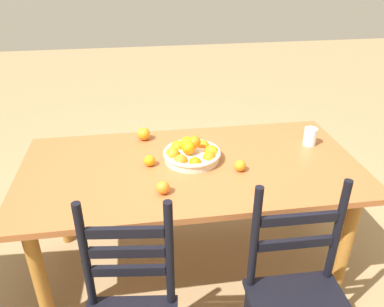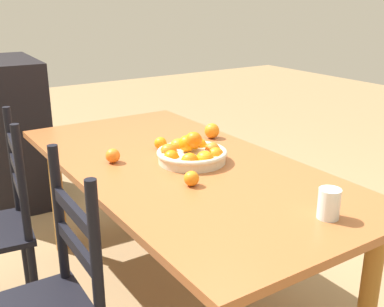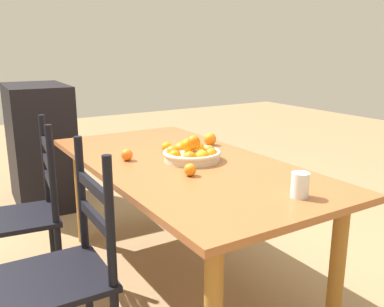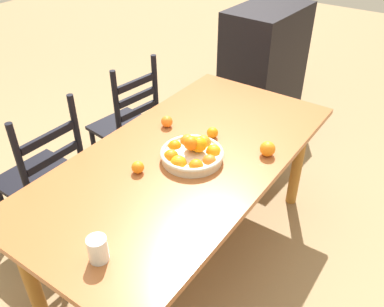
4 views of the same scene
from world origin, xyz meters
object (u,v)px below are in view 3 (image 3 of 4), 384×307
object	(u,v)px
orange_loose_2	(210,139)
orange_loose_0	(167,147)
drinking_glass	(300,185)
cabinet	(40,145)
fruit_bowl	(192,153)
orange_loose_3	(127,155)
dining_table	(182,177)
chair_by_cabinet	(29,214)
orange_loose_1	(190,170)
chair_near_window	(65,274)

from	to	relation	value
orange_loose_2	orange_loose_0	bearing A→B (deg)	93.06
orange_loose_2	drinking_glass	world-z (taller)	drinking_glass
cabinet	fruit_bowl	bearing A→B (deg)	-162.66
fruit_bowl	orange_loose_3	bearing A→B (deg)	58.60
dining_table	chair_by_cabinet	size ratio (longest dim) A/B	1.92
cabinet	orange_loose_2	bearing A→B (deg)	-150.60
drinking_glass	dining_table	bearing A→B (deg)	10.19
dining_table	orange_loose_1	xyz separation A→B (m)	(-0.25, 0.10, 0.12)
dining_table	fruit_bowl	xyz separation A→B (m)	(-0.01, -0.06, 0.13)
dining_table	orange_loose_2	xyz separation A→B (m)	(0.24, -0.35, 0.13)
orange_loose_2	orange_loose_3	world-z (taller)	orange_loose_2
dining_table	orange_loose_3	size ratio (longest dim) A/B	28.11
orange_loose_2	drinking_glass	xyz separation A→B (m)	(-0.99, 0.22, 0.01)
chair_by_cabinet	drinking_glass	distance (m)	1.46
chair_near_window	cabinet	xyz separation A→B (m)	(2.09, -0.37, 0.07)
dining_table	drinking_glass	distance (m)	0.77
orange_loose_0	orange_loose_3	distance (m)	0.28
chair_near_window	drinking_glass	size ratio (longest dim) A/B	9.10
drinking_glass	cabinet	bearing A→B (deg)	12.01
fruit_bowl	drinking_glass	size ratio (longest dim) A/B	3.05
dining_table	orange_loose_0	distance (m)	0.26
orange_loose_0	orange_loose_2	world-z (taller)	orange_loose_2
chair_by_cabinet	drinking_glass	size ratio (longest dim) A/B	9.08
cabinet	orange_loose_3	xyz separation A→B (m)	(-1.56, -0.14, 0.24)
cabinet	orange_loose_0	distance (m)	1.59
chair_near_window	orange_loose_0	xyz separation A→B (m)	(0.58, -0.79, 0.31)
fruit_bowl	drinking_glass	distance (m)	0.74
orange_loose_2	cabinet	bearing A→B (deg)	26.47
dining_table	fruit_bowl	distance (m)	0.14
dining_table	fruit_bowl	world-z (taller)	fruit_bowl
orange_loose_0	drinking_glass	size ratio (longest dim) A/B	0.58
orange_loose_2	fruit_bowl	bearing A→B (deg)	130.85
dining_table	orange_loose_3	world-z (taller)	orange_loose_3
orange_loose_1	chair_near_window	bearing A→B (deg)	99.10
chair_by_cabinet	fruit_bowl	xyz separation A→B (m)	(-0.38, -0.81, 0.31)
orange_loose_3	drinking_glass	xyz separation A→B (m)	(-0.92, -0.39, 0.02)
dining_table	cabinet	world-z (taller)	cabinet
cabinet	chair_by_cabinet	bearing A→B (deg)	168.04
dining_table	orange_loose_0	size ratio (longest dim) A/B	29.90
dining_table	chair_near_window	world-z (taller)	chair_near_window
chair_by_cabinet	orange_loose_3	world-z (taller)	chair_by_cabinet
dining_table	drinking_glass	world-z (taller)	drinking_glass
fruit_bowl	orange_loose_1	bearing A→B (deg)	146.49
cabinet	orange_loose_3	size ratio (longest dim) A/B	15.65
dining_table	cabinet	size ratio (longest dim) A/B	1.80
chair_near_window	fruit_bowl	world-z (taller)	chair_near_window
cabinet	orange_loose_2	world-z (taller)	cabinet
orange_loose_3	cabinet	bearing A→B (deg)	5.19
chair_near_window	orange_loose_2	distance (m)	1.30
chair_by_cabinet	dining_table	bearing A→B (deg)	71.40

